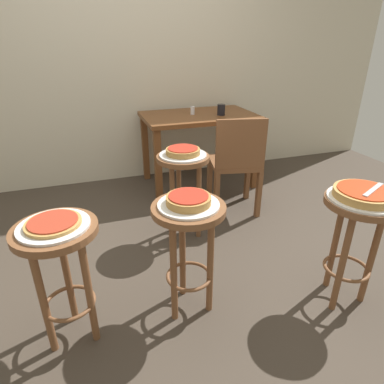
{
  "coord_description": "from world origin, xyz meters",
  "views": [
    {
      "loc": [
        -0.49,
        -1.84,
        1.4
      ],
      "look_at": [
        0.07,
        -0.19,
        0.59
      ],
      "focal_mm": 30.81,
      "sensor_mm": 36.0,
      "label": 1
    }
  ],
  "objects_px": {
    "serving_plate_rear": "(183,155)",
    "condiment_shaker": "(193,111)",
    "pizza_leftside": "(189,200)",
    "stool_foreground": "(356,228)",
    "pizza_foreground": "(364,193)",
    "pizza_rear": "(183,151)",
    "stool_rear": "(183,178)",
    "cup_near_edge": "(221,110)",
    "serving_plate_foreground": "(363,198)",
    "pizza_middle": "(53,223)",
    "pizza_server_knife": "(373,190)",
    "serving_plate_leftside": "(189,205)",
    "stool_middle": "(61,259)",
    "stool_leftside": "(189,235)",
    "wooden_chair": "(236,162)",
    "serving_plate_middle": "(54,226)",
    "dining_table": "(199,125)"
  },
  "relations": [
    {
      "from": "stool_rear",
      "to": "dining_table",
      "type": "height_order",
      "value": "dining_table"
    },
    {
      "from": "stool_foreground",
      "to": "stool_leftside",
      "type": "bearing_deg",
      "value": 165.76
    },
    {
      "from": "serving_plate_middle",
      "to": "cup_near_edge",
      "type": "xyz_separation_m",
      "value": [
        1.47,
        1.57,
        0.12
      ]
    },
    {
      "from": "serving_plate_middle",
      "to": "dining_table",
      "type": "xyz_separation_m",
      "value": [
        1.28,
        1.68,
        -0.04
      ]
    },
    {
      "from": "serving_plate_rear",
      "to": "serving_plate_middle",
      "type": "bearing_deg",
      "value": -138.0
    },
    {
      "from": "serving_plate_middle",
      "to": "wooden_chair",
      "type": "relative_size",
      "value": 0.37
    },
    {
      "from": "cup_near_edge",
      "to": "pizza_server_knife",
      "type": "height_order",
      "value": "cup_near_edge"
    },
    {
      "from": "serving_plate_rear",
      "to": "condiment_shaker",
      "type": "height_order",
      "value": "condiment_shaker"
    },
    {
      "from": "stool_foreground",
      "to": "condiment_shaker",
      "type": "distance_m",
      "value": 1.95
    },
    {
      "from": "dining_table",
      "to": "stool_rear",
      "type": "bearing_deg",
      "value": -116.02
    },
    {
      "from": "pizza_middle",
      "to": "pizza_server_knife",
      "type": "bearing_deg",
      "value": -8.89
    },
    {
      "from": "stool_leftside",
      "to": "cup_near_edge",
      "type": "relative_size",
      "value": 6.34
    },
    {
      "from": "stool_leftside",
      "to": "pizza_leftside",
      "type": "bearing_deg",
      "value": -82.87
    },
    {
      "from": "serving_plate_leftside",
      "to": "condiment_shaker",
      "type": "height_order",
      "value": "condiment_shaker"
    },
    {
      "from": "stool_middle",
      "to": "wooden_chair",
      "type": "distance_m",
      "value": 1.67
    },
    {
      "from": "stool_leftside",
      "to": "pizza_rear",
      "type": "bearing_deg",
      "value": 74.8
    },
    {
      "from": "pizza_rear",
      "to": "cup_near_edge",
      "type": "bearing_deg",
      "value": 52.1
    },
    {
      "from": "stool_rear",
      "to": "stool_middle",
      "type": "bearing_deg",
      "value": -138.0
    },
    {
      "from": "cup_near_edge",
      "to": "stool_middle",
      "type": "bearing_deg",
      "value": -133.09
    },
    {
      "from": "stool_foreground",
      "to": "pizza_rear",
      "type": "height_order",
      "value": "pizza_rear"
    },
    {
      "from": "serving_plate_middle",
      "to": "pizza_middle",
      "type": "xyz_separation_m",
      "value": [
        0.0,
        0.0,
        0.02
      ]
    },
    {
      "from": "stool_middle",
      "to": "dining_table",
      "type": "height_order",
      "value": "dining_table"
    },
    {
      "from": "pizza_rear",
      "to": "pizza_server_knife",
      "type": "relative_size",
      "value": 1.09
    },
    {
      "from": "stool_middle",
      "to": "dining_table",
      "type": "distance_m",
      "value": 2.11
    },
    {
      "from": "pizza_rear",
      "to": "stool_rear",
      "type": "bearing_deg",
      "value": 0.0
    },
    {
      "from": "serving_plate_foreground",
      "to": "cup_near_edge",
      "type": "bearing_deg",
      "value": 90.89
    },
    {
      "from": "pizza_leftside",
      "to": "serving_plate_rear",
      "type": "bearing_deg",
      "value": 74.8
    },
    {
      "from": "pizza_middle",
      "to": "condiment_shaker",
      "type": "xyz_separation_m",
      "value": [
        1.22,
        1.69,
        0.09
      ]
    },
    {
      "from": "stool_rear",
      "to": "cup_near_edge",
      "type": "bearing_deg",
      "value": 52.1
    },
    {
      "from": "serving_plate_rear",
      "to": "cup_near_edge",
      "type": "height_order",
      "value": "cup_near_edge"
    },
    {
      "from": "stool_foreground",
      "to": "pizza_foreground",
      "type": "xyz_separation_m",
      "value": [
        0.0,
        0.0,
        0.2
      ]
    },
    {
      "from": "pizza_server_knife",
      "to": "stool_middle",
      "type": "bearing_deg",
      "value": 145.92
    },
    {
      "from": "condiment_shaker",
      "to": "pizza_middle",
      "type": "bearing_deg",
      "value": -125.82
    },
    {
      "from": "stool_foreground",
      "to": "pizza_server_knife",
      "type": "xyz_separation_m",
      "value": [
        0.03,
        -0.02,
        0.23
      ]
    },
    {
      "from": "pizza_rear",
      "to": "pizza_leftside",
      "type": "bearing_deg",
      "value": -105.2
    },
    {
      "from": "stool_foreground",
      "to": "serving_plate_foreground",
      "type": "height_order",
      "value": "serving_plate_foreground"
    },
    {
      "from": "stool_middle",
      "to": "serving_plate_leftside",
      "type": "distance_m",
      "value": 0.65
    },
    {
      "from": "serving_plate_leftside",
      "to": "cup_near_edge",
      "type": "xyz_separation_m",
      "value": [
        0.84,
        1.57,
        0.12
      ]
    },
    {
      "from": "serving_plate_foreground",
      "to": "pizza_middle",
      "type": "distance_m",
      "value": 1.51
    },
    {
      "from": "condiment_shaker",
      "to": "pizza_leftside",
      "type": "bearing_deg",
      "value": -109.42
    },
    {
      "from": "stool_leftside",
      "to": "serving_plate_rear",
      "type": "relative_size",
      "value": 1.95
    },
    {
      "from": "condiment_shaker",
      "to": "stool_rear",
      "type": "bearing_deg",
      "value": -112.57
    },
    {
      "from": "condiment_shaker",
      "to": "pizza_server_knife",
      "type": "distance_m",
      "value": 1.95
    },
    {
      "from": "pizza_foreground",
      "to": "serving_plate_middle",
      "type": "xyz_separation_m",
      "value": [
        -1.5,
        0.22,
        -0.03
      ]
    },
    {
      "from": "pizza_foreground",
      "to": "pizza_rear",
      "type": "bearing_deg",
      "value": 124.95
    },
    {
      "from": "serving_plate_foreground",
      "to": "serving_plate_leftside",
      "type": "bearing_deg",
      "value": 165.76
    },
    {
      "from": "pizza_foreground",
      "to": "pizza_leftside",
      "type": "distance_m",
      "value": 0.9
    },
    {
      "from": "pizza_foreground",
      "to": "wooden_chair",
      "type": "xyz_separation_m",
      "value": [
        -0.14,
        1.19,
        -0.22
      ]
    },
    {
      "from": "stool_foreground",
      "to": "serving_plate_foreground",
      "type": "relative_size",
      "value": 1.83
    },
    {
      "from": "pizza_foreground",
      "to": "serving_plate_rear",
      "type": "bearing_deg",
      "value": 124.95
    }
  ]
}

